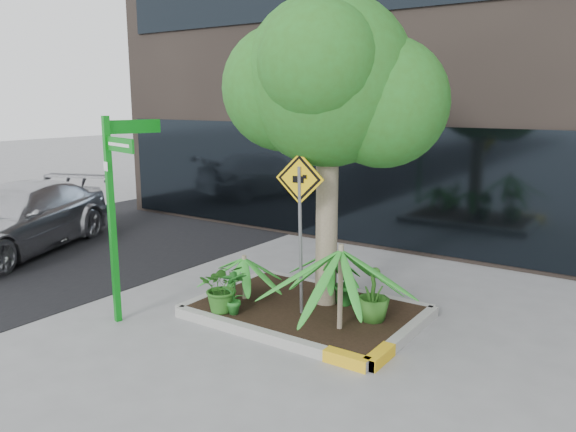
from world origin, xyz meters
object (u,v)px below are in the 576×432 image
Objects in this scene: tree at (329,81)px; cattle_sign at (300,207)px; street_sign_post at (116,198)px; parked_car at (16,219)px.

cattle_sign is (-0.05, -0.67, -1.74)m from tree.
street_sign_post is (-2.28, -2.04, -1.63)m from tree.
street_sign_post is at bearing -138.11° from tree.
street_sign_post is 2.62m from cattle_sign.
street_sign_post is (5.01, -1.30, 1.14)m from parked_car.
street_sign_post reaches higher than parked_car.
tree reaches higher than parked_car.
street_sign_post is at bearing -157.05° from cattle_sign.
tree reaches higher than street_sign_post.
tree is 2.02× the size of cattle_sign.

